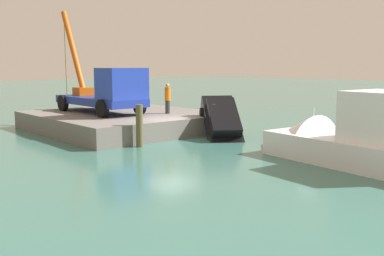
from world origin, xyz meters
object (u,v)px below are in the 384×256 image
crane_truck (107,91)px  moored_yacht (347,152)px  dock_worker (168,98)px  salvaged_car (223,126)px

crane_truck → moored_yacht: size_ratio=0.78×
dock_worker → moored_yacht: 11.67m
dock_worker → salvaged_car: dock_worker is taller
salvaged_car → moored_yacht: 7.38m
crane_truck → moored_yacht: (13.76, 2.97, -1.98)m
moored_yacht → salvaged_car: bearing=178.0°
moored_yacht → dock_worker: bearing=-179.1°
crane_truck → moored_yacht: 14.21m
crane_truck → salvaged_car: size_ratio=1.92×
dock_worker → crane_truck: bearing=-128.3°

